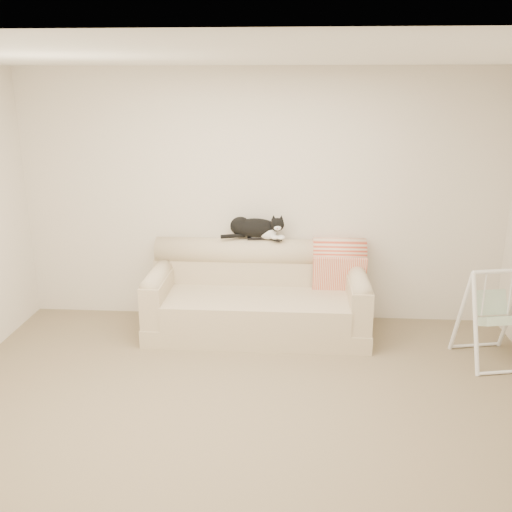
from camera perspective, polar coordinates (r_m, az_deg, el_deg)
The scene contains 8 objects.
ground_plane at distance 4.52m, azimuth -1.05°, elevation -15.79°, with size 5.00×5.00×0.00m, color #7B684D.
room_shell at distance 3.91m, azimuth -1.16°, elevation 3.40°, with size 5.04×4.04×2.60m.
sofa at distance 5.80m, azimuth 0.21°, elevation -4.17°, with size 2.20×0.93×0.90m.
remote_a at distance 5.85m, azimuth 0.01°, elevation 1.80°, with size 0.18×0.07×0.03m.
remote_b at distance 5.83m, azimuth 1.84°, elevation 1.70°, with size 0.16×0.14×0.02m.
tuxedo_cat at distance 5.84m, azimuth -0.05°, elevation 2.85°, with size 0.66×0.26×0.26m.
throw_blanket at distance 5.90m, azimuth 8.31°, elevation -0.13°, with size 0.54×0.38×0.58m.
baby_swing at distance 5.57m, azimuth 22.69°, elevation -5.50°, with size 0.64×0.67×0.88m.
Camera 1 is at (0.34, -3.78, 2.45)m, focal length 40.00 mm.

